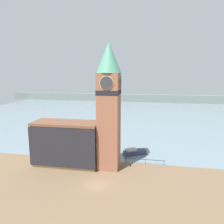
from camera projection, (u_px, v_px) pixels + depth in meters
ground_plane at (96, 185)px, 38.64m from camera, size 160.00×160.00×0.00m
water at (132, 113)px, 107.08m from camera, size 160.00×120.00×0.00m
far_shoreline at (138, 98)px, 145.31m from camera, size 180.00×3.00×5.00m
pier_railing at (145, 160)px, 47.18m from camera, size 8.61×0.08×1.09m
clock_tower at (109, 104)px, 43.42m from camera, size 4.88×4.88×25.37m
pier_building at (66, 143)px, 46.45m from camera, size 14.06×5.82×9.41m
boat_near at (134, 152)px, 52.65m from camera, size 5.67×4.23×1.69m
mooring_bollard_near at (130, 165)px, 46.22m from camera, size 0.30×0.30×0.60m
lamp_post at (125, 153)px, 46.49m from camera, size 0.32×0.32×3.71m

